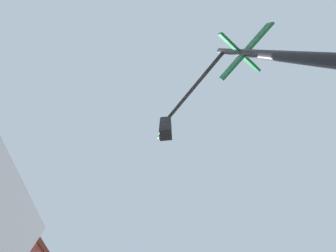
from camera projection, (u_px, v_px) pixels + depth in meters
The scene contains 1 object.
traffic_signal_near at pixel (208, 102), 3.01m from camera, with size 2.22×2.09×6.25m.
Camera 1 is at (-7.42, -5.78, 1.47)m, focal length 18.70 mm.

